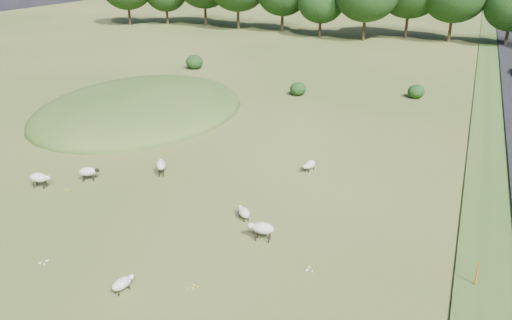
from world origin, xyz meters
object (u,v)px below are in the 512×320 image
(sheep_0, at_px, (244,212))
(sheep_6, at_px, (161,165))
(sheep_1, at_px, (122,283))
(sheep_3, at_px, (39,178))
(sheep_2, at_px, (88,172))
(marker_post, at_px, (477,275))
(sheep_5, at_px, (262,228))
(car_6, at_px, (510,20))
(sheep_4, at_px, (309,165))

(sheep_0, xyz_separation_m, sheep_6, (-6.82, 2.92, 0.23))
(sheep_1, relative_size, sheep_3, 0.85)
(sheep_0, relative_size, sheep_2, 0.89)
(sheep_2, bearing_deg, marker_post, -38.74)
(sheep_3, height_order, sheep_5, sheep_5)
(sheep_3, height_order, car_6, car_6)
(marker_post, height_order, sheep_6, marker_post)
(sheep_6, distance_m, car_6, 79.25)
(sheep_1, height_order, sheep_6, sheep_6)
(sheep_4, bearing_deg, sheep_2, -44.28)
(sheep_6, bearing_deg, sheep_4, -95.08)
(sheep_4, relative_size, car_6, 0.26)
(sheep_4, bearing_deg, car_6, -174.05)
(sheep_4, xyz_separation_m, car_6, (13.34, 72.29, 0.46))
(sheep_5, bearing_deg, sheep_6, -36.14)
(sheep_1, bearing_deg, sheep_3, 75.41)
(sheep_0, distance_m, sheep_3, 12.22)
(sheep_0, xyz_separation_m, sheep_4, (1.25, 6.93, 0.02))
(sheep_0, bearing_deg, sheep_2, 40.29)
(sheep_5, height_order, sheep_6, sheep_5)
(sheep_2, distance_m, sheep_6, 4.19)
(sheep_3, relative_size, sheep_6, 1.04)
(marker_post, distance_m, sheep_4, 12.66)
(sheep_1, distance_m, sheep_6, 11.14)
(sheep_2, height_order, sheep_5, sheep_5)
(sheep_1, xyz_separation_m, sheep_3, (-10.09, 5.78, 0.25))
(sheep_3, relative_size, car_6, 0.29)
(marker_post, xyz_separation_m, sheep_2, (-21.10, 1.79, -0.01))
(sheep_4, bearing_deg, sheep_1, 3.22)
(sheep_2, relative_size, sheep_3, 0.89)
(marker_post, relative_size, sheep_3, 0.92)
(sheep_0, relative_size, car_6, 0.23)
(sheep_0, distance_m, sheep_6, 7.42)
(sheep_5, bearing_deg, sheep_4, -96.27)
(sheep_2, bearing_deg, sheep_1, -76.86)
(sheep_1, height_order, sheep_2, sheep_2)
(marker_post, xyz_separation_m, sheep_4, (-9.62, 8.23, -0.18))
(marker_post, distance_m, sheep_1, 14.17)
(sheep_1, relative_size, sheep_2, 0.95)
(sheep_2, bearing_deg, sheep_0, -36.62)
(sheep_6, bearing_deg, sheep_3, 97.31)
(sheep_4, distance_m, car_6, 73.51)
(car_6, bearing_deg, sheep_2, -107.50)
(marker_post, bearing_deg, sheep_1, -155.68)
(marker_post, height_order, sheep_5, marker_post)
(marker_post, relative_size, sheep_0, 1.17)
(car_6, bearing_deg, sheep_6, -105.67)
(sheep_1, xyz_separation_m, car_6, (16.63, 86.36, 0.49))
(sheep_3, distance_m, sheep_6, 6.83)
(sheep_3, distance_m, car_6, 84.90)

